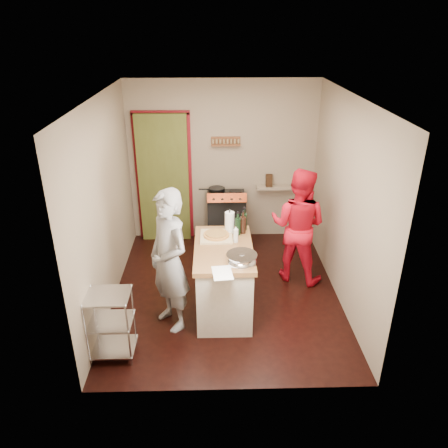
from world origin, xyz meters
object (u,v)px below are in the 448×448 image
(wire_shelving, at_px, (110,322))
(person_stripe, at_px, (169,261))
(island, at_px, (224,277))
(person_red, at_px, (298,226))
(stove, at_px, (226,219))

(wire_shelving, bearing_deg, person_stripe, 41.51)
(island, xyz_separation_m, person_red, (1.04, 0.75, 0.34))
(person_red, bearing_deg, stove, -21.28)
(wire_shelving, bearing_deg, person_red, 34.36)
(wire_shelving, relative_size, island, 0.59)
(island, bearing_deg, person_red, 35.87)
(person_stripe, bearing_deg, person_red, 84.52)
(person_stripe, bearing_deg, wire_shelving, -85.37)
(wire_shelving, relative_size, person_stripe, 0.46)
(stove, relative_size, wire_shelving, 1.26)
(stove, bearing_deg, island, -92.67)
(island, distance_m, person_stripe, 0.79)
(stove, distance_m, person_stripe, 2.25)
(wire_shelving, bearing_deg, island, 33.05)
(stove, bearing_deg, person_red, -48.21)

